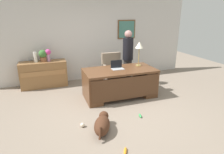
% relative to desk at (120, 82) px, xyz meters
% --- Properties ---
extents(ground_plane, '(12.00, 12.00, 0.00)m').
position_rel_desk_xyz_m(ground_plane, '(-0.33, -0.73, -0.43)').
color(ground_plane, gray).
extents(back_wall, '(7.00, 0.16, 2.70)m').
position_rel_desk_xyz_m(back_wall, '(-0.32, 1.87, 0.93)').
color(back_wall, silver).
rests_on(back_wall, ground_plane).
extents(desk, '(1.91, 0.95, 0.78)m').
position_rel_desk_xyz_m(desk, '(0.00, 0.00, 0.00)').
color(desk, brown).
rests_on(desk, ground_plane).
extents(credenza, '(1.37, 0.50, 0.80)m').
position_rel_desk_xyz_m(credenza, '(-1.94, 1.52, -0.03)').
color(credenza, olive).
rests_on(credenza, ground_plane).
extents(armchair, '(0.60, 0.59, 1.02)m').
position_rel_desk_xyz_m(armchair, '(0.11, 0.90, 0.04)').
color(armchair, gray).
rests_on(armchair, ground_plane).
extents(person_standing, '(0.32, 0.32, 1.71)m').
position_rel_desk_xyz_m(person_standing, '(0.58, 0.82, 0.46)').
color(person_standing, '#262323').
rests_on(person_standing, ground_plane).
extents(dog_lying, '(0.51, 0.71, 0.30)m').
position_rel_desk_xyz_m(dog_lying, '(-0.94, -1.42, -0.27)').
color(dog_lying, '#472819').
rests_on(dog_lying, ground_plane).
extents(laptop, '(0.32, 0.22, 0.23)m').
position_rel_desk_xyz_m(laptop, '(-0.05, 0.10, 0.41)').
color(laptop, '#B2B5BA').
rests_on(laptop, desk).
extents(desk_lamp, '(0.22, 0.22, 0.68)m').
position_rel_desk_xyz_m(desk_lamp, '(0.63, 0.19, 0.90)').
color(desk_lamp, '#9E8447').
rests_on(desk_lamp, desk).
extents(vase_with_flowers, '(0.17, 0.17, 0.36)m').
position_rel_desk_xyz_m(vase_with_flowers, '(-1.75, 1.52, 0.61)').
color(vase_with_flowers, '#C38BB8').
rests_on(vase_with_flowers, credenza).
extents(vase_empty, '(0.11, 0.11, 0.31)m').
position_rel_desk_xyz_m(vase_empty, '(-2.12, 1.52, 0.53)').
color(vase_empty, silver).
rests_on(vase_empty, credenza).
extents(potted_plant, '(0.24, 0.24, 0.36)m').
position_rel_desk_xyz_m(potted_plant, '(-1.90, 1.52, 0.57)').
color(potted_plant, brown).
rests_on(potted_plant, credenza).
extents(dog_toy_ball, '(0.09, 0.09, 0.09)m').
position_rel_desk_xyz_m(dog_toy_ball, '(-1.28, -1.15, -0.38)').
color(dog_toy_ball, beige).
rests_on(dog_toy_ball, ground_plane).
extents(dog_toy_bone, '(0.08, 0.17, 0.05)m').
position_rel_desk_xyz_m(dog_toy_bone, '(0.02, -1.18, -0.40)').
color(dog_toy_bone, green).
rests_on(dog_toy_bone, ground_plane).
extents(dog_toy_plush, '(0.13, 0.19, 0.05)m').
position_rel_desk_xyz_m(dog_toy_plush, '(-0.75, -2.14, -0.40)').
color(dog_toy_plush, orange).
rests_on(dog_toy_plush, ground_plane).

